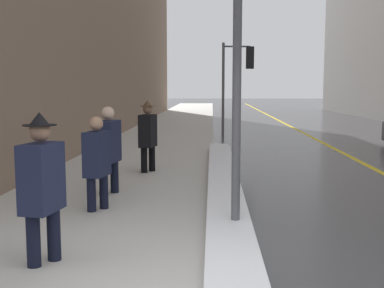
{
  "coord_description": "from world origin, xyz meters",
  "views": [
    {
      "loc": [
        -0.05,
        -4.28,
        2.04
      ],
      "look_at": [
        -0.4,
        4.0,
        1.05
      ],
      "focal_mm": 45.0,
      "sensor_mm": 36.0,
      "label": 1
    }
  ],
  "objects_px": {
    "pedestrian_in_glasses": "(148,133)",
    "pedestrian_with_shoulder_bag": "(109,146)",
    "pedestrian_nearside": "(97,159)",
    "lamp_post": "(237,37)",
    "traffic_light_near": "(240,69)",
    "pedestrian_in_fedora": "(42,182)"
  },
  "relations": [
    {
      "from": "pedestrian_in_glasses",
      "to": "pedestrian_with_shoulder_bag",
      "type": "bearing_deg",
      "value": 0.16
    },
    {
      "from": "pedestrian_with_shoulder_bag",
      "to": "pedestrian_nearside",
      "type": "bearing_deg",
      "value": 13.35
    },
    {
      "from": "lamp_post",
      "to": "pedestrian_in_glasses",
      "type": "relative_size",
      "value": 2.57
    },
    {
      "from": "lamp_post",
      "to": "traffic_light_near",
      "type": "xyz_separation_m",
      "value": [
        0.79,
        13.5,
        0.07
      ]
    },
    {
      "from": "pedestrian_in_fedora",
      "to": "pedestrian_nearside",
      "type": "height_order",
      "value": "pedestrian_in_fedora"
    },
    {
      "from": "lamp_post",
      "to": "pedestrian_with_shoulder_bag",
      "type": "distance_m",
      "value": 3.75
    },
    {
      "from": "pedestrian_in_fedora",
      "to": "pedestrian_in_glasses",
      "type": "xyz_separation_m",
      "value": [
        0.4,
        6.04,
        -0.02
      ]
    },
    {
      "from": "pedestrian_in_fedora",
      "to": "pedestrian_with_shoulder_bag",
      "type": "bearing_deg",
      "value": -169.5
    },
    {
      "from": "pedestrian_nearside",
      "to": "pedestrian_with_shoulder_bag",
      "type": "bearing_deg",
      "value": -166.65
    },
    {
      "from": "traffic_light_near",
      "to": "pedestrian_nearside",
      "type": "bearing_deg",
      "value": -110.56
    },
    {
      "from": "traffic_light_near",
      "to": "pedestrian_in_glasses",
      "type": "height_order",
      "value": "traffic_light_near"
    },
    {
      "from": "lamp_post",
      "to": "pedestrian_in_glasses",
      "type": "xyz_separation_m",
      "value": [
        -1.85,
        4.8,
        -1.75
      ]
    },
    {
      "from": "pedestrian_in_fedora",
      "to": "pedestrian_with_shoulder_bag",
      "type": "distance_m",
      "value": 3.64
    },
    {
      "from": "pedestrian_in_fedora",
      "to": "pedestrian_nearside",
      "type": "bearing_deg",
      "value": -170.94
    },
    {
      "from": "pedestrian_in_fedora",
      "to": "pedestrian_in_glasses",
      "type": "distance_m",
      "value": 6.06
    },
    {
      "from": "pedestrian_with_shoulder_bag",
      "to": "pedestrian_in_glasses",
      "type": "bearing_deg",
      "value": -179.84
    },
    {
      "from": "pedestrian_in_fedora",
      "to": "pedestrian_with_shoulder_bag",
      "type": "height_order",
      "value": "pedestrian_in_fedora"
    },
    {
      "from": "pedestrian_nearside",
      "to": "pedestrian_in_glasses",
      "type": "bearing_deg",
      "value": -175.43
    },
    {
      "from": "pedestrian_with_shoulder_bag",
      "to": "pedestrian_in_fedora",
      "type": "bearing_deg",
      "value": 10.5
    },
    {
      "from": "pedestrian_in_fedora",
      "to": "pedestrian_in_glasses",
      "type": "relative_size",
      "value": 1.02
    },
    {
      "from": "pedestrian_nearside",
      "to": "pedestrian_in_fedora",
      "type": "bearing_deg",
      "value": 9.06
    },
    {
      "from": "traffic_light_near",
      "to": "pedestrian_in_glasses",
      "type": "bearing_deg",
      "value": -113.78
    }
  ]
}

